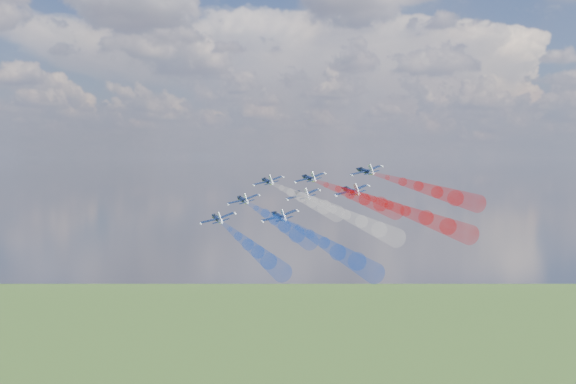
% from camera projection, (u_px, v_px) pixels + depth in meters
% --- Properties ---
extents(jet_lead, '(13.32, 13.72, 6.01)m').
position_uv_depth(jet_lead, '(267.00, 181.00, 180.40)').
color(jet_lead, black).
extents(trail_lead, '(28.41, 36.46, 8.71)m').
position_uv_depth(trail_lead, '(301.00, 197.00, 156.29)').
color(trail_lead, white).
extents(jet_inner_left, '(13.32, 13.72, 6.01)m').
position_uv_depth(jet_inner_left, '(243.00, 200.00, 169.47)').
color(jet_inner_left, black).
extents(trail_inner_left, '(28.41, 36.46, 8.71)m').
position_uv_depth(trail_inner_left, '(275.00, 220.00, 145.37)').
color(trail_inner_left, blue).
extents(jet_inner_right, '(13.32, 13.72, 6.01)m').
position_uv_depth(jet_inner_right, '(309.00, 178.00, 173.83)').
color(jet_inner_right, black).
extents(trail_inner_right, '(28.41, 36.46, 8.71)m').
position_uv_depth(trail_inner_right, '(351.00, 194.00, 149.72)').
color(trail_inner_right, red).
extents(jet_outer_left, '(13.32, 13.72, 6.01)m').
position_uv_depth(jet_outer_left, '(217.00, 219.00, 156.17)').
color(jet_outer_left, black).
extents(trail_outer_left, '(28.41, 36.46, 8.71)m').
position_uv_depth(trail_outer_left, '(248.00, 244.00, 132.07)').
color(trail_outer_left, blue).
extents(jet_center_third, '(13.32, 13.72, 6.01)m').
position_uv_depth(jet_center_third, '(302.00, 195.00, 160.31)').
color(jet_center_third, black).
extents(trail_center_third, '(28.41, 36.46, 8.71)m').
position_uv_depth(trail_center_third, '(347.00, 215.00, 136.21)').
color(trail_center_third, white).
extents(jet_outer_right, '(13.32, 13.72, 6.01)m').
position_uv_depth(jet_outer_right, '(365.00, 171.00, 165.99)').
color(jet_outer_right, black).
extents(trail_outer_right, '(28.41, 36.46, 8.71)m').
position_uv_depth(trail_outer_right, '(419.00, 187.00, 141.89)').
color(trail_outer_right, red).
extents(jet_rear_left, '(13.32, 13.72, 6.01)m').
position_uv_depth(jet_rear_left, '(279.00, 216.00, 148.27)').
color(jet_rear_left, black).
extents(trail_rear_left, '(28.41, 36.46, 8.71)m').
position_uv_depth(trail_rear_left, '(323.00, 243.00, 124.17)').
color(trail_rear_left, blue).
extents(jet_rear_right, '(13.32, 13.72, 6.01)m').
position_uv_depth(jet_rear_right, '(351.00, 191.00, 153.80)').
color(jet_rear_right, black).
extents(trail_rear_right, '(28.41, 36.46, 8.71)m').
position_uv_depth(trail_rear_right, '(406.00, 211.00, 129.69)').
color(trail_rear_right, red).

